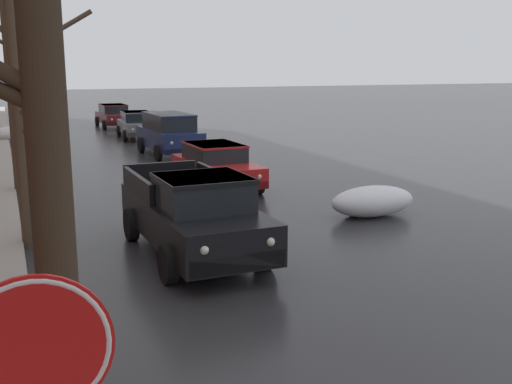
{
  "coord_description": "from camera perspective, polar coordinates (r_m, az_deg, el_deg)",
  "views": [
    {
      "loc": [
        -4.68,
        -1.79,
        3.84
      ],
      "look_at": [
        -0.16,
        9.08,
        1.37
      ],
      "focal_mm": 42.53,
      "sensor_mm": 36.0,
      "label": 1
    }
  ],
  "objects": [
    {
      "name": "suv_darkblue_parked_kerbside_mid",
      "position": [
        26.44,
        -8.18,
        5.54
      ],
      "size": [
        2.14,
        4.48,
        1.82
      ],
      "color": "navy",
      "rests_on": "ground"
    },
    {
      "name": "snow_bank_along_left_kerb",
      "position": [
        15.94,
        10.78,
        -0.91
      ],
      "size": [
        2.35,
        1.16,
        0.79
      ],
      "color": "white",
      "rests_on": "ground"
    },
    {
      "name": "pickup_truck_black_approaching_near_lane",
      "position": [
        12.39,
        -5.85,
        -2.04
      ],
      "size": [
        2.2,
        5.1,
        1.76
      ],
      "color": "black",
      "rests_on": "ground"
    },
    {
      "name": "snow_bank_near_corner_left",
      "position": [
        33.75,
        -21.34,
        5.15
      ],
      "size": [
        2.86,
        1.1,
        0.77
      ],
      "color": "white",
      "rests_on": "ground"
    },
    {
      "name": "bare_tree_at_the_corner",
      "position": [
        5.04,
        -19.29,
        9.72
      ],
      "size": [
        4.04,
        0.65,
        7.13
      ],
      "color": "#382B1E",
      "rests_on": "ground"
    },
    {
      "name": "sedan_maroon_queued_behind_truck",
      "position": [
        39.33,
        -13.22,
        7.05
      ],
      "size": [
        1.95,
        4.41,
        1.42
      ],
      "color": "maroon",
      "rests_on": "ground"
    },
    {
      "name": "sedan_grey_parked_far_down_block",
      "position": [
        33.05,
        -11.14,
        6.27
      ],
      "size": [
        1.97,
        4.08,
        1.42
      ],
      "color": "slate",
      "rests_on": "ground"
    },
    {
      "name": "bare_tree_mid_block",
      "position": [
        19.63,
        -22.24,
        10.91
      ],
      "size": [
        1.87,
        3.01,
        7.22
      ],
      "color": "#4C3D2D",
      "rests_on": "ground"
    },
    {
      "name": "bare_tree_second_along_sidewalk",
      "position": [
        13.48,
        -21.3,
        6.73
      ],
      "size": [
        3.08,
        1.38,
        5.4
      ],
      "color": "#4C3D2D",
      "rests_on": "ground"
    },
    {
      "name": "sedan_red_parked_kerbside_close",
      "position": [
        19.16,
        -3.79,
        2.55
      ],
      "size": [
        2.04,
        4.14,
        1.42
      ],
      "color": "red",
      "rests_on": "ground"
    }
  ]
}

